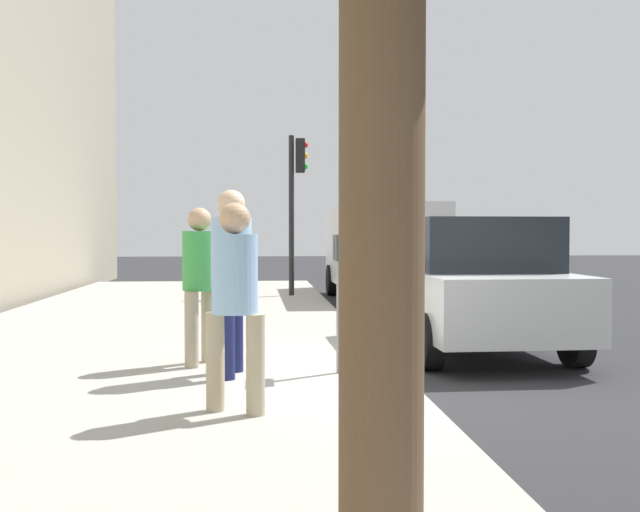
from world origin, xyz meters
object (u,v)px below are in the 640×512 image
(parking_officer, at_px, (200,273))
(parked_sedan_near, at_px, (468,284))
(parked_van_far, at_px, (381,246))
(pedestrian_at_meter, at_px, (231,265))
(traffic_signal, at_px, (296,188))
(parking_meter, at_px, (340,273))
(pedestrian_bystander, at_px, (235,291))

(parking_officer, height_order, parked_sedan_near, parking_officer)
(parking_officer, relative_size, parked_van_far, 0.33)
(pedestrian_at_meter, height_order, parked_van_far, parked_van_far)
(pedestrian_at_meter, distance_m, traffic_signal, 9.44)
(traffic_signal, bearing_deg, parked_sedan_near, -164.52)
(parked_van_far, xyz_separation_m, traffic_signal, (0.03, 1.94, 1.32))
(parking_meter, height_order, parking_officer, parking_officer)
(parking_officer, xyz_separation_m, traffic_signal, (8.64, -1.51, 1.43))
(parking_meter, height_order, pedestrian_at_meter, pedestrian_at_meter)
(parked_van_far, bearing_deg, traffic_signal, 88.98)
(pedestrian_bystander, xyz_separation_m, parking_officer, (2.18, 0.44, 0.02))
(parking_officer, distance_m, parked_van_far, 9.27)
(pedestrian_at_meter, height_order, traffic_signal, traffic_signal)
(pedestrian_bystander, xyz_separation_m, traffic_signal, (10.82, -1.07, 1.46))
(pedestrian_bystander, height_order, traffic_signal, traffic_signal)
(traffic_signal, bearing_deg, parking_meter, 179.71)
(parking_officer, xyz_separation_m, parked_sedan_near, (1.64, -3.44, -0.25))
(parking_officer, bearing_deg, parking_meter, 1.80)
(parking_officer, bearing_deg, parked_van_far, 92.15)
(traffic_signal, bearing_deg, pedestrian_bystander, 174.37)
(pedestrian_at_meter, bearing_deg, pedestrian_bystander, -76.60)
(pedestrian_bystander, xyz_separation_m, parked_sedan_near, (3.82, -3.00, -0.22))
(parking_officer, bearing_deg, pedestrian_at_meter, -36.61)
(parking_meter, height_order, traffic_signal, traffic_signal)
(pedestrian_at_meter, xyz_separation_m, traffic_signal, (9.28, -1.14, 1.31))
(pedestrian_at_meter, relative_size, parked_van_far, 0.36)
(pedestrian_at_meter, relative_size, parking_officer, 1.09)
(pedestrian_bystander, bearing_deg, traffic_signal, 21.63)
(parking_officer, height_order, traffic_signal, traffic_signal)
(parking_officer, bearing_deg, parked_sedan_near, 49.46)
(pedestrian_at_meter, xyz_separation_m, pedestrian_bystander, (-1.54, -0.08, -0.14))
(parking_meter, bearing_deg, parking_officer, 67.85)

